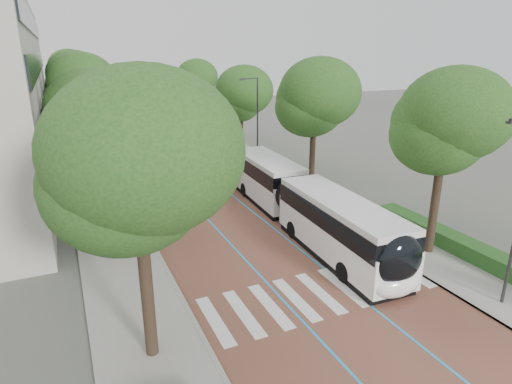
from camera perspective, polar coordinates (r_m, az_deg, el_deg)
ground at (r=19.16m, az=9.68°, el=-14.70°), size 160.00×160.00×0.00m
road at (r=54.88m, az=-14.40°, el=6.95°), size 11.00×140.00×0.02m
sidewalk_left at (r=54.09m, az=-22.24°, el=6.05°), size 4.00×140.00×0.12m
sidewalk_right at (r=56.64m, az=-6.88°, el=7.79°), size 4.00×140.00×0.12m
kerb_left at (r=54.19m, az=-20.24°, el=6.31°), size 0.20×140.00×0.14m
kerb_right at (r=56.11m, az=-8.74°, el=7.61°), size 0.20×140.00×0.14m
zebra_crossing at (r=19.94m, az=8.54°, el=-13.12°), size 10.55×3.60×0.01m
lane_line_left at (r=54.63m, az=-16.05°, el=6.78°), size 0.12×126.00×0.01m
lane_line_right at (r=55.18m, az=-12.76°, el=7.15°), size 0.12×126.00×0.01m
hedge at (r=24.72m, az=27.69°, el=-7.37°), size 1.20×14.00×0.80m
streetlight_far at (r=38.96m, az=-0.04°, el=10.21°), size 1.82×0.20×8.00m
lamp_post_left at (r=22.22m, az=-15.03°, el=1.39°), size 0.14×0.14×8.00m
trees_left at (r=38.28m, az=-22.14°, el=11.86°), size 6.40×60.96×9.98m
trees_right at (r=39.43m, az=1.28°, el=12.70°), size 6.00×47.48×9.41m
lead_bus at (r=25.61m, az=6.52°, el=-1.70°), size 3.42×18.50×3.20m
bus_queued_0 at (r=39.66m, az=-5.70°, el=5.57°), size 3.23×12.52×3.20m
bus_queued_1 at (r=52.68m, az=-10.74°, el=8.53°), size 2.64×12.42×3.20m
bus_queued_2 at (r=65.12m, az=-14.10°, el=10.15°), size 2.79×12.45×3.20m
bus_queued_3 at (r=77.52m, az=-15.61°, el=11.28°), size 2.58×12.41×3.20m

